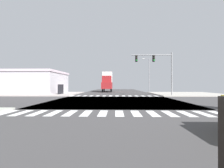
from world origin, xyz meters
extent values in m
cube|color=#403E3F|center=(0.00, 0.00, -0.03)|extent=(14.00, 90.00, 0.05)
cube|color=#403E3F|center=(0.00, 0.00, -0.03)|extent=(90.00, 12.00, 0.05)
cube|color=#B2ADA3|center=(13.00, 12.00, 0.07)|extent=(12.00, 12.00, 0.14)
cube|color=#B2A7A3|center=(-13.00, 12.00, 0.07)|extent=(12.00, 12.00, 0.14)
cube|color=white|center=(-6.75, -7.30, 0.00)|extent=(0.50, 2.00, 0.01)
cube|color=white|center=(-5.75, -7.30, 0.00)|extent=(0.50, 2.00, 0.01)
cube|color=white|center=(-4.75, -7.30, 0.00)|extent=(0.50, 2.00, 0.01)
cube|color=white|center=(-3.75, -7.30, 0.00)|extent=(0.50, 2.00, 0.01)
cube|color=white|center=(-2.75, -7.30, 0.00)|extent=(0.50, 2.00, 0.01)
cube|color=white|center=(-1.75, -7.30, 0.00)|extent=(0.50, 2.00, 0.01)
cube|color=white|center=(-0.75, -7.30, 0.00)|extent=(0.50, 2.00, 0.01)
cube|color=white|center=(0.25, -7.30, 0.00)|extent=(0.50, 2.00, 0.01)
cube|color=white|center=(1.25, -7.30, 0.00)|extent=(0.50, 2.00, 0.01)
cube|color=white|center=(2.25, -7.30, 0.00)|extent=(0.50, 2.00, 0.01)
cube|color=white|center=(3.25, -7.30, 0.00)|extent=(0.50, 2.00, 0.01)
cube|color=white|center=(4.25, -7.30, 0.00)|extent=(0.50, 2.00, 0.01)
cube|color=white|center=(5.25, -7.30, 0.00)|extent=(0.50, 2.00, 0.01)
cube|color=white|center=(6.25, -7.30, 0.00)|extent=(0.50, 2.00, 0.01)
cube|color=white|center=(-6.75, 7.30, 0.00)|extent=(0.50, 2.00, 0.01)
cube|color=white|center=(-5.75, 7.30, 0.00)|extent=(0.50, 2.00, 0.01)
cube|color=white|center=(-4.75, 7.30, 0.00)|extent=(0.50, 2.00, 0.01)
cube|color=white|center=(-3.75, 7.30, 0.00)|extent=(0.50, 2.00, 0.01)
cube|color=white|center=(-2.75, 7.30, 0.00)|extent=(0.50, 2.00, 0.01)
cube|color=white|center=(-1.75, 7.30, 0.00)|extent=(0.50, 2.00, 0.01)
cube|color=white|center=(-0.75, 7.30, 0.00)|extent=(0.50, 2.00, 0.01)
cube|color=white|center=(0.25, 7.30, 0.00)|extent=(0.50, 2.00, 0.01)
cube|color=white|center=(1.25, 7.30, 0.00)|extent=(0.50, 2.00, 0.01)
cube|color=white|center=(2.25, 7.30, 0.00)|extent=(0.50, 2.00, 0.01)
cube|color=white|center=(3.25, 7.30, 0.00)|extent=(0.50, 2.00, 0.01)
cube|color=white|center=(4.25, 7.30, 0.00)|extent=(0.50, 2.00, 0.01)
cube|color=white|center=(5.25, 7.30, 0.00)|extent=(0.50, 2.00, 0.01)
cube|color=white|center=(6.25, 7.30, 0.00)|extent=(0.50, 2.00, 0.01)
cylinder|color=gray|center=(8.67, 7.35, 3.37)|extent=(0.20, 0.20, 6.74)
cylinder|color=gray|center=(5.58, 7.35, 6.34)|extent=(6.18, 0.14, 0.14)
cube|color=black|center=(5.89, 7.35, 5.79)|extent=(0.32, 0.40, 1.00)
sphere|color=black|center=(5.89, 7.11, 6.10)|extent=(0.22, 0.22, 0.22)
sphere|color=black|center=(5.89, 7.11, 5.79)|extent=(0.22, 0.22, 0.22)
sphere|color=green|center=(5.89, 7.11, 5.48)|extent=(0.22, 0.22, 0.22)
cube|color=black|center=(3.23, 7.35, 5.79)|extent=(0.32, 0.40, 1.00)
sphere|color=black|center=(3.23, 7.11, 6.10)|extent=(0.22, 0.22, 0.22)
sphere|color=black|center=(3.23, 7.11, 5.79)|extent=(0.22, 0.22, 0.22)
sphere|color=green|center=(3.23, 7.11, 5.48)|extent=(0.22, 0.22, 0.22)
cylinder|color=gray|center=(7.95, 20.00, 4.01)|extent=(0.16, 0.16, 8.03)
cylinder|color=gray|center=(7.25, 20.00, 7.93)|extent=(1.40, 0.10, 0.10)
ellipsoid|color=silver|center=(6.55, 20.00, 7.88)|extent=(0.60, 0.32, 0.20)
cube|color=silver|center=(-17.95, 14.05, 2.01)|extent=(13.95, 10.24, 4.01)
cube|color=silver|center=(-17.95, 14.05, 4.21)|extent=(14.25, 10.54, 0.40)
cube|color=black|center=(-9.48, 9.93, 0.90)|extent=(0.24, 2.20, 1.80)
cylinder|color=black|center=(-1.04, 18.69, 0.40)|extent=(0.26, 0.80, 0.80)
cylinder|color=black|center=(-2.96, 18.69, 0.40)|extent=(0.26, 0.80, 0.80)
cylinder|color=black|center=(-1.04, 23.59, 0.40)|extent=(0.26, 0.80, 0.80)
cylinder|color=black|center=(-2.96, 23.59, 0.40)|extent=(0.26, 0.80, 0.80)
cube|color=maroon|center=(-2.00, 21.14, 1.54)|extent=(2.40, 7.20, 1.49)
cube|color=white|center=(-2.00, 22.22, 3.57)|extent=(2.30, 4.18, 2.56)
cube|color=maroon|center=(-2.00, 18.98, 3.03)|extent=(2.11, 2.02, 1.49)
camera|label=1|loc=(0.02, -16.70, 1.73)|focal=24.90mm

